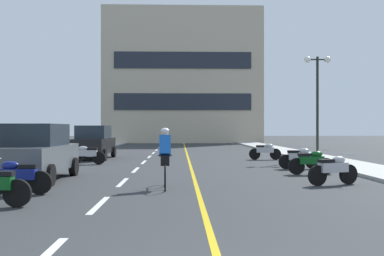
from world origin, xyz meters
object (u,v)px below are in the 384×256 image
object	(u,v)px
parked_car_mid	(94,142)
cyclist_rider	(165,157)
motorcycle_7	(265,151)
parked_car_near	(36,152)
motorcycle_4	(312,161)
motorcycle_3	(333,169)
motorcycle_5	(300,158)
street_lamp_mid	(317,84)
motorcycle_6	(87,154)
motorcycle_2	(18,176)

from	to	relation	value
parked_car_mid	cyclist_rider	world-z (taller)	parked_car_mid
parked_car_mid	motorcycle_7	xyz separation A→B (m)	(9.27, -0.91, -0.44)
parked_car_near	motorcycle_4	world-z (taller)	parked_car_near
motorcycle_4	motorcycle_3	bearing A→B (deg)	-94.69
motorcycle_5	motorcycle_7	xyz separation A→B (m)	(-0.36, 5.35, 0.00)
motorcycle_7	street_lamp_mid	bearing A→B (deg)	6.82
motorcycle_6	cyclist_rider	world-z (taller)	cyclist_rider
motorcycle_2	motorcycle_3	size ratio (longest dim) A/B	1.03
street_lamp_mid	cyclist_rider	world-z (taller)	street_lamp_mid
cyclist_rider	motorcycle_2	bearing A→B (deg)	-163.75
motorcycle_2	motorcycle_3	bearing A→B (deg)	10.68
cyclist_rider	parked_car_near	bearing A→B (deg)	154.71
parked_car_near	motorcycle_2	world-z (taller)	parked_car_near
parked_car_near	motorcycle_3	distance (m)	9.28
motorcycle_5	cyclist_rider	xyz separation A→B (m)	(-5.34, -5.58, 0.41)
motorcycle_3	motorcycle_6	distance (m)	11.66
street_lamp_mid	parked_car_mid	size ratio (longest dim) A/B	1.29
street_lamp_mid	motorcycle_6	distance (m)	12.71
parked_car_near	parked_car_mid	bearing A→B (deg)	90.51
motorcycle_2	motorcycle_7	bearing A→B (deg)	54.18
motorcycle_6	motorcycle_7	size ratio (longest dim) A/B	1.00
parked_car_mid	motorcycle_6	distance (m)	3.73
parked_car_near	motorcycle_3	xyz separation A→B (m)	(9.16, -1.43, -0.44)
street_lamp_mid	motorcycle_4	xyz separation A→B (m)	(-2.70, -7.79, -3.61)
motorcycle_3	motorcycle_5	xyz separation A→B (m)	(0.38, 5.02, 0.00)
parked_car_mid	motorcycle_5	bearing A→B (deg)	-33.03
motorcycle_7	motorcycle_6	bearing A→B (deg)	-162.65
motorcycle_6	cyclist_rider	size ratio (longest dim) A/B	0.96
parked_car_near	motorcycle_6	xyz separation A→B (m)	(0.32, 6.17, -0.44)
street_lamp_mid	motorcycle_7	size ratio (longest dim) A/B	3.22
street_lamp_mid	motorcycle_4	size ratio (longest dim) A/B	3.21
motorcycle_5	motorcycle_6	size ratio (longest dim) A/B	1.00
street_lamp_mid	cyclist_rider	xyz separation A→B (m)	(-7.90, -11.28, -3.20)
motorcycle_4	motorcycle_7	size ratio (longest dim) A/B	1.00
motorcycle_2	street_lamp_mid	bearing A→B (deg)	46.85
motorcycle_2	motorcycle_4	bearing A→B (deg)	27.19
motorcycle_4	cyclist_rider	distance (m)	6.27
street_lamp_mid	motorcycle_3	bearing A→B (deg)	-105.34
motorcycle_4	motorcycle_7	world-z (taller)	same
street_lamp_mid	motorcycle_4	bearing A→B (deg)	-109.12
motorcycle_5	motorcycle_6	world-z (taller)	same
street_lamp_mid	motorcycle_7	xyz separation A→B (m)	(-2.92, -0.35, -3.61)
motorcycle_4	motorcycle_7	bearing A→B (deg)	91.67
motorcycle_3	motorcycle_6	xyz separation A→B (m)	(-8.84, 7.60, 0.00)
street_lamp_mid	motorcycle_2	distance (m)	17.31
parked_car_near	motorcycle_2	size ratio (longest dim) A/B	2.48
parked_car_mid	cyclist_rider	bearing A→B (deg)	-70.07
motorcycle_4	cyclist_rider	xyz separation A→B (m)	(-5.20, -3.49, 0.41)
parked_car_mid	motorcycle_4	bearing A→B (deg)	-41.36
motorcycle_6	motorcycle_7	distance (m)	9.29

